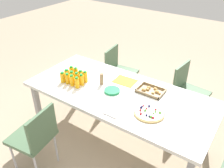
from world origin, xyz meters
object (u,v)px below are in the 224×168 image
object	(u,v)px
plate_stack	(112,91)
cardboard_tube	(102,79)
party_table	(119,96)
juice_bottle_3	(77,83)
juice_bottle_2	(72,81)
juice_bottle_4	(67,75)
paper_folder	(125,81)
juice_bottle_5	(72,76)
napkin_stack	(114,112)
juice_bottle_0	(63,77)
juice_bottle_7	(82,80)
juice_bottle_10	(81,76)
juice_bottle_11	(85,77)
juice_bottle_1	(68,79)
fruit_pizza	(149,112)
chair_near_left	(36,135)
juice_bottle_8	(72,72)
juice_bottle_9	(76,73)
snack_tray	(151,91)
juice_bottle_6	(77,78)
chair_far_left	(118,69)
chair_far_right	(187,89)

from	to	relation	value
plate_stack	cardboard_tube	distance (m)	0.21
party_table	juice_bottle_3	bearing A→B (deg)	-156.56
juice_bottle_2	juice_bottle_4	size ratio (longest dim) A/B	1.04
cardboard_tube	paper_folder	world-z (taller)	cardboard_tube
juice_bottle_5	napkin_stack	xyz separation A→B (m)	(0.76, -0.23, -0.06)
juice_bottle_0	juice_bottle_7	bearing A→B (deg)	19.59
juice_bottle_5	plate_stack	size ratio (longest dim) A/B	0.74
juice_bottle_4	juice_bottle_10	bearing A→B (deg)	24.52
party_table	juice_bottle_4	xyz separation A→B (m)	(-0.68, -0.12, 0.12)
juice_bottle_11	cardboard_tube	world-z (taller)	juice_bottle_11
juice_bottle_0	juice_bottle_1	xyz separation A→B (m)	(0.07, 0.01, 0.00)
party_table	fruit_pizza	world-z (taller)	fruit_pizza
juice_bottle_4	plate_stack	bearing A→B (deg)	7.82
chair_near_left	juice_bottle_8	size ratio (longest dim) A/B	5.78
party_table	juice_bottle_1	world-z (taller)	juice_bottle_1
juice_bottle_3	cardboard_tube	distance (m)	0.29
juice_bottle_9	paper_folder	world-z (taller)	juice_bottle_9
chair_near_left	plate_stack	world-z (taller)	chair_near_left
juice_bottle_1	paper_folder	distance (m)	0.69
snack_tray	paper_folder	world-z (taller)	snack_tray
juice_bottle_3	plate_stack	xyz separation A→B (m)	(0.38, 0.16, -0.05)
cardboard_tube	juice_bottle_9	bearing A→B (deg)	-169.32
plate_stack	paper_folder	distance (m)	0.28
juice_bottle_8	plate_stack	distance (m)	0.61
juice_bottle_6	juice_bottle_0	bearing A→B (deg)	-151.29
cardboard_tube	chair_far_left	bearing A→B (deg)	109.26
chair_far_right	juice_bottle_7	bearing A→B (deg)	-38.18
juice_bottle_7	snack_tray	xyz separation A→B (m)	(0.74, 0.33, -0.05)
juice_bottle_0	napkin_stack	world-z (taller)	juice_bottle_0
juice_bottle_3	plate_stack	world-z (taller)	juice_bottle_3
juice_bottle_5	chair_near_left	bearing A→B (deg)	-78.56
juice_bottle_5	fruit_pizza	distance (m)	1.07
plate_stack	juice_bottle_4	bearing A→B (deg)	-172.18
juice_bottle_3	fruit_pizza	world-z (taller)	juice_bottle_3
juice_bottle_5	juice_bottle_6	size ratio (longest dim) A/B	0.95
juice_bottle_7	juice_bottle_10	size ratio (longest dim) A/B	1.02
chair_near_left	juice_bottle_0	xyz separation A→B (m)	(-0.22, 0.66, 0.30)
juice_bottle_7	juice_bottle_4	bearing A→B (deg)	-179.15
party_table	napkin_stack	world-z (taller)	napkin_stack
chair_far_right	paper_folder	bearing A→B (deg)	-36.69
juice_bottle_6	juice_bottle_5	bearing A→B (deg)	178.97
chair_near_left	chair_far_left	world-z (taller)	same
juice_bottle_8	juice_bottle_9	xyz separation A→B (m)	(0.07, -0.00, 0.00)
cardboard_tube	juice_bottle_5	bearing A→B (deg)	-157.94
juice_bottle_3	juice_bottle_9	xyz separation A→B (m)	(-0.16, 0.16, 0.00)
snack_tray	napkin_stack	size ratio (longest dim) A/B	1.99
party_table	chair_near_left	bearing A→B (deg)	-118.01
chair_far_right	chair_far_left	world-z (taller)	same
juice_bottle_11	fruit_pizza	bearing A→B (deg)	-6.76
chair_far_left	cardboard_tube	distance (m)	0.89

